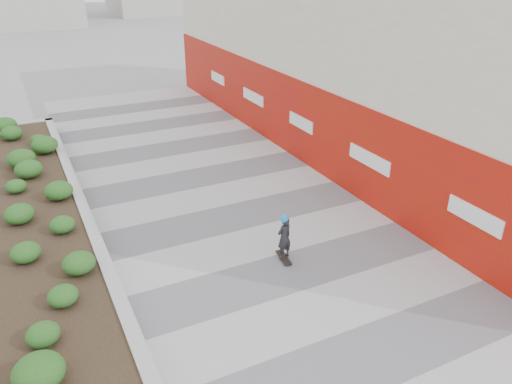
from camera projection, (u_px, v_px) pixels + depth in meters
ground at (332, 314)px, 10.91m from camera, size 160.00×160.00×0.00m
walkway at (269, 248)px, 13.33m from camera, size 8.00×36.00×0.01m
building at (358, 43)px, 19.22m from camera, size 6.04×24.08×8.00m
planter at (33, 214)px, 14.18m from camera, size 3.00×18.00×0.90m
manhole_cover at (285, 244)px, 13.53m from camera, size 0.44×0.44×0.01m
skateboarder at (284, 237)px, 12.56m from camera, size 0.48×0.74×1.32m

